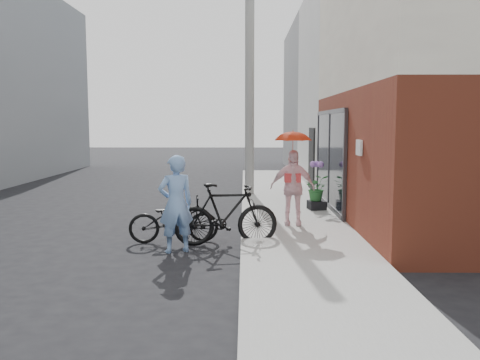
{
  "coord_description": "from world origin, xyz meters",
  "views": [
    {
      "loc": [
        0.94,
        -9.62,
        2.27
      ],
      "look_at": [
        0.85,
        1.01,
        1.1
      ],
      "focal_mm": 38.0,
      "sensor_mm": 36.0,
      "label": 1
    }
  ],
  "objects_px": {
    "utility_pole": "(250,83)",
    "officer": "(176,204)",
    "planter": "(317,205)",
    "bike_left": "(174,219)",
    "kimono_woman": "(292,187)",
    "bike_right": "(226,214)"
  },
  "relations": [
    {
      "from": "bike_right",
      "to": "planter",
      "type": "xyz_separation_m",
      "value": [
        2.18,
        3.36,
        -0.36
      ]
    },
    {
      "from": "kimono_woman",
      "to": "utility_pole",
      "type": "bearing_deg",
      "value": 103.58
    },
    {
      "from": "planter",
      "to": "kimono_woman",
      "type": "bearing_deg",
      "value": -112.31
    },
    {
      "from": "officer",
      "to": "kimono_woman",
      "type": "relative_size",
      "value": 1.08
    },
    {
      "from": "bike_left",
      "to": "kimono_woman",
      "type": "xyz_separation_m",
      "value": [
        2.38,
        1.18,
        0.47
      ]
    },
    {
      "from": "officer",
      "to": "utility_pole",
      "type": "bearing_deg",
      "value": -124.92
    },
    {
      "from": "utility_pole",
      "to": "officer",
      "type": "xyz_separation_m",
      "value": [
        -1.37,
        -6.76,
        -2.63
      ]
    },
    {
      "from": "bike_right",
      "to": "officer",
      "type": "bearing_deg",
      "value": 111.93
    },
    {
      "from": "bike_left",
      "to": "bike_right",
      "type": "xyz_separation_m",
      "value": [
        1.01,
        -0.21,
        0.14
      ]
    },
    {
      "from": "officer",
      "to": "kimono_woman",
      "type": "xyz_separation_m",
      "value": [
        2.24,
        1.91,
        0.06
      ]
    },
    {
      "from": "bike_left",
      "to": "planter",
      "type": "relative_size",
      "value": 4.15
    },
    {
      "from": "bike_left",
      "to": "kimono_woman",
      "type": "relative_size",
      "value": 1.06
    },
    {
      "from": "bike_right",
      "to": "planter",
      "type": "height_order",
      "value": "bike_right"
    },
    {
      "from": "officer",
      "to": "bike_left",
      "type": "bearing_deg",
      "value": -102.27
    },
    {
      "from": "planter",
      "to": "bike_left",
      "type": "bearing_deg",
      "value": -135.37
    },
    {
      "from": "utility_pole",
      "to": "bike_left",
      "type": "height_order",
      "value": "utility_pole"
    },
    {
      "from": "bike_right",
      "to": "planter",
      "type": "distance_m",
      "value": 4.02
    },
    {
      "from": "bike_left",
      "to": "planter",
      "type": "distance_m",
      "value": 4.49
    },
    {
      "from": "bike_right",
      "to": "planter",
      "type": "relative_size",
      "value": 4.75
    },
    {
      "from": "utility_pole",
      "to": "officer",
      "type": "relative_size",
      "value": 4.03
    },
    {
      "from": "utility_pole",
      "to": "kimono_woman",
      "type": "bearing_deg",
      "value": -79.81
    },
    {
      "from": "utility_pole",
      "to": "officer",
      "type": "height_order",
      "value": "utility_pole"
    }
  ]
}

